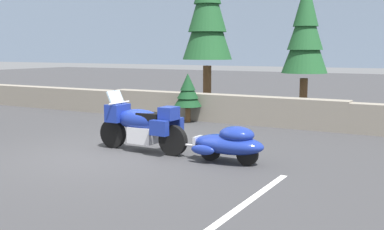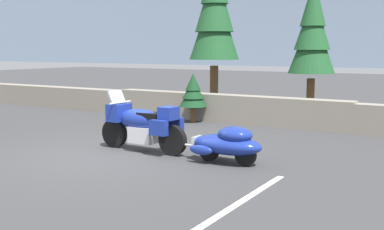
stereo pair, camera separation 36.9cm
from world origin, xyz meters
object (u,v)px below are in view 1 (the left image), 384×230
at_px(touring_motorcycle, 141,124).
at_px(pine_tree_tall, 207,9).
at_px(car_shaped_trailer, 229,143).
at_px(pine_tree_secondary, 305,31).

distance_m(touring_motorcycle, pine_tree_tall, 7.53).
xyz_separation_m(car_shaped_trailer, pine_tree_secondary, (-0.53, 7.03, 2.46)).
bearing_deg(pine_tree_secondary, car_shaped_trailer, -85.73).
distance_m(car_shaped_trailer, pine_tree_tall, 8.43).
distance_m(car_shaped_trailer, pine_tree_secondary, 7.47).
xyz_separation_m(touring_motorcycle, pine_tree_secondary, (1.63, 6.99, 2.25)).
xyz_separation_m(car_shaped_trailer, pine_tree_tall, (-3.96, 6.68, 3.27)).
relative_size(touring_motorcycle, pine_tree_secondary, 0.50).
xyz_separation_m(touring_motorcycle, car_shaped_trailer, (2.16, -0.04, -0.21)).
bearing_deg(pine_tree_secondary, pine_tree_tall, -174.20).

